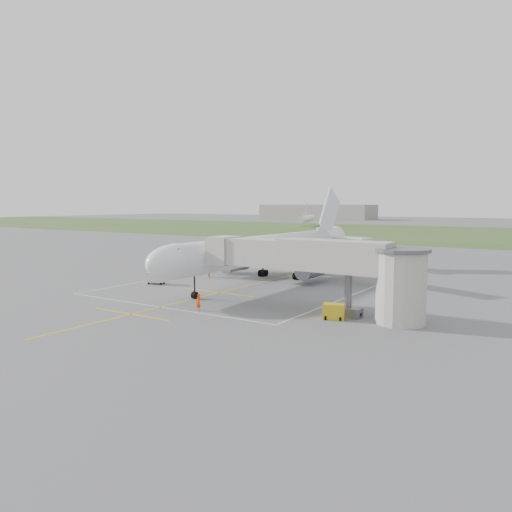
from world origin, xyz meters
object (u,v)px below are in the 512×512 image
Objects in this scene: jet_bridge at (326,265)px; airliner at (266,250)px; gpu_unit at (334,312)px; ramp_worker_nose at (198,302)px; baggage_cart at (156,278)px; ramp_worker_wing at (210,271)px.

airliner is at bearing 137.81° from jet_bridge.
jet_bridge is 10.55× the size of gpu_unit.
gpu_unit is 13.52m from ramp_worker_nose.
ramp_worker_nose reaches higher than baggage_cart.
jet_bridge is 27.36m from baggage_cart.
airliner is 17.42× the size of baggage_cart.
airliner reaches higher than ramp_worker_nose.
jet_bridge is 8.72× the size of baggage_cart.
ramp_worker_wing is at bearing 133.76° from gpu_unit.
jet_bridge is 13.68× the size of ramp_worker_wing.
ramp_worker_wing is (-13.39, 18.67, 0.01)m from ramp_worker_nose.
jet_bridge reaches higher than gpu_unit.
ramp_worker_wing is at bearing 132.54° from ramp_worker_nose.
gpu_unit is at bearing 23.73° from ramp_worker_nose.
airliner is 2.00× the size of jet_bridge.
ramp_worker_nose is at bearing 179.87° from gpu_unit.
airliner reaches higher than gpu_unit.
airliner is 21.07× the size of gpu_unit.
airliner is 27.56× the size of ramp_worker_nose.
ramp_worker_nose is (-12.94, -3.91, 0.13)m from gpu_unit.
jet_bridge is 28.20m from ramp_worker_wing.
jet_bridge is at bearing -172.13° from ramp_worker_wing.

